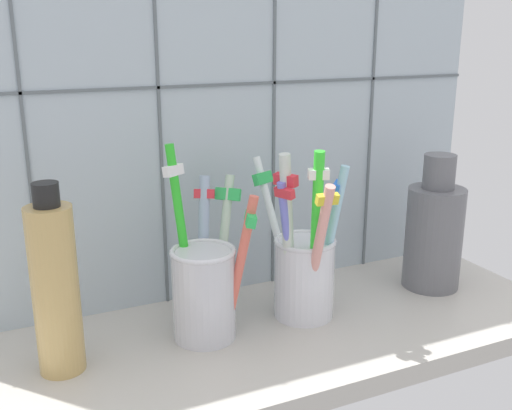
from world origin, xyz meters
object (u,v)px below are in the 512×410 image
Objects in this scene: toothbrush_cup_left at (205,285)px; toothbrush_cup_right at (304,268)px; ceramic_vase at (434,232)px; soap_bottle at (55,287)px.

toothbrush_cup_left is 1.03× the size of toothbrush_cup_right.
toothbrush_cup_left is at bearing -179.73° from ceramic_vase.
ceramic_vase is 41.14cm from soap_bottle.
ceramic_vase is at bearing 2.26° from toothbrush_cup_right.
toothbrush_cup_right is 1.07× the size of soap_bottle.
toothbrush_cup_left is at bearing 176.98° from toothbrush_cup_right.
soap_bottle reaches higher than ceramic_vase.
ceramic_vase is (17.19, 0.68, 1.10)cm from toothbrush_cup_right.
toothbrush_cup_left is 1.10× the size of soap_bottle.
toothbrush_cup_left is at bearing 2.02° from soap_bottle.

